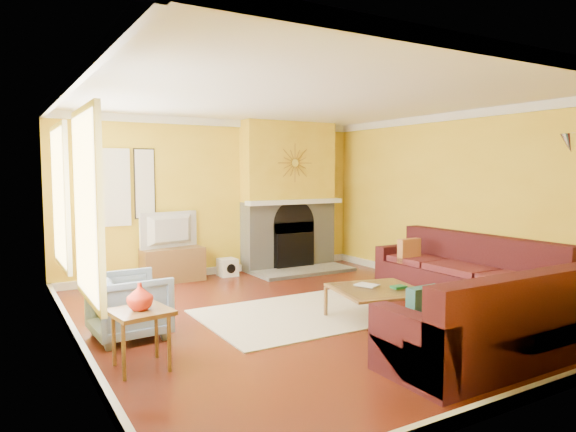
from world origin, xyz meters
TOP-DOWN VIEW (x-y plane):
  - floor at (0.00, 0.00)m, footprint 5.50×6.00m
  - ceiling at (0.00, 0.00)m, footprint 5.50×6.00m
  - wall_back at (0.00, 3.01)m, footprint 5.50×0.02m
  - wall_front at (0.00, -3.01)m, footprint 5.50×0.02m
  - wall_left at (-2.76, 0.00)m, footprint 0.02×6.00m
  - wall_right at (2.76, 0.00)m, footprint 0.02×6.00m
  - baseboard at (0.00, 0.00)m, footprint 5.50×6.00m
  - crown_molding at (0.00, 0.00)m, footprint 5.50×6.00m
  - window_left_near at (-2.72, 1.30)m, footprint 0.06×1.22m
  - window_left_far at (-2.72, -0.60)m, footprint 0.06×1.22m
  - window_back at (-1.90, 2.96)m, footprint 0.82×0.06m
  - wall_art at (-1.25, 2.97)m, footprint 0.34×0.04m
  - fireplace at (1.35, 2.80)m, footprint 1.80×0.40m
  - mantel at (1.35, 2.56)m, footprint 1.92×0.22m
  - hearth at (1.35, 2.25)m, footprint 1.80×0.70m
  - sunburst at (1.35, 2.57)m, footprint 0.70×0.04m
  - rug at (-0.13, 0.01)m, footprint 2.40×1.80m
  - sectional_sofa at (1.12, -0.89)m, footprint 3.27×3.62m
  - coffee_table at (0.57, -0.66)m, footprint 1.19×1.19m
  - media_console at (-0.88, 2.76)m, footprint 1.00×0.45m
  - tv at (-0.88, 2.76)m, footprint 1.03×0.33m
  - subwoofer at (0.07, 2.70)m, footprint 0.30×0.30m
  - armchair at (-2.18, 0.21)m, footprint 0.82×0.80m
  - side_table at (-2.30, -0.75)m, footprint 0.57×0.57m
  - vase at (-2.30, -0.75)m, footprint 0.25×0.25m
  - book at (0.42, -0.56)m, footprint 0.28×0.32m

SIDE VIEW (x-z plane):
  - floor at x=0.00m, z-range -0.02..0.00m
  - rug at x=-0.13m, z-range 0.00..0.02m
  - hearth at x=1.35m, z-range 0.00..0.06m
  - baseboard at x=0.00m, z-range 0.00..0.12m
  - subwoofer at x=0.07m, z-range 0.00..0.30m
  - coffee_table at x=0.57m, z-range 0.00..0.40m
  - media_console at x=-0.88m, z-range 0.00..0.55m
  - side_table at x=-2.30m, z-range 0.00..0.55m
  - armchair at x=-2.18m, z-range 0.00..0.71m
  - book at x=0.42m, z-range 0.40..0.42m
  - sectional_sofa at x=1.12m, z-range 0.00..0.90m
  - vase at x=-2.30m, z-range 0.55..0.80m
  - tv at x=-0.88m, z-range 0.55..1.14m
  - mantel at x=1.35m, z-range 1.21..1.29m
  - wall_back at x=0.00m, z-range 0.00..2.70m
  - wall_front at x=0.00m, z-range 0.00..2.70m
  - wall_left at x=-2.76m, z-range 0.00..2.70m
  - wall_right at x=2.76m, z-range 0.00..2.70m
  - fireplace at x=1.35m, z-range 0.00..2.70m
  - window_left_near at x=-2.72m, z-range 0.64..2.36m
  - window_left_far at x=-2.72m, z-range 0.64..2.36m
  - window_back at x=-1.90m, z-range 0.94..2.16m
  - wall_art at x=-1.25m, z-range 1.03..2.17m
  - sunburst at x=1.35m, z-range 1.60..2.30m
  - crown_molding at x=0.00m, z-range 2.58..2.70m
  - ceiling at x=0.00m, z-range 2.70..2.72m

